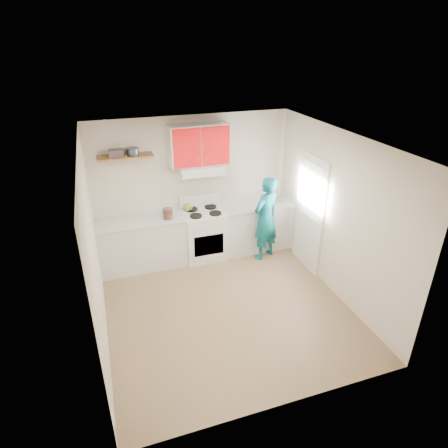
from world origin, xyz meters
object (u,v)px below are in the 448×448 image
object	(u,v)px
stove	(204,234)
kettle	(188,207)
person	(266,219)
crock	(168,214)
tin	(133,152)

from	to	relation	value
stove	kettle	size ratio (longest dim) A/B	5.24
kettle	person	distance (m)	1.43
crock	kettle	bearing A→B (deg)	27.54
stove	tin	size ratio (longest dim) A/B	4.62
stove	person	world-z (taller)	person
kettle	person	xyz separation A→B (m)	(1.32, -0.52, -0.20)
stove	person	xyz separation A→B (m)	(1.07, -0.38, 0.34)
kettle	stove	bearing A→B (deg)	-55.17
stove	tin	xyz separation A→B (m)	(-1.12, 0.16, 1.64)
stove	person	bearing A→B (deg)	-19.47
crock	person	size ratio (longest dim) A/B	0.13
tin	kettle	xyz separation A→B (m)	(0.88, -0.01, -1.10)
stove	person	distance (m)	1.18
kettle	crock	bearing A→B (deg)	-177.04
kettle	person	bearing A→B (deg)	-46.29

